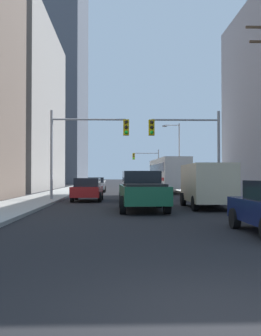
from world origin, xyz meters
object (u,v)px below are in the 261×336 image
(city_bus, at_px, (168,173))
(sedan_grey, at_px, (136,189))
(sedan_red, at_px, (88,189))
(traffic_signal_far_right, at_px, (147,161))
(sedan_silver, at_px, (96,185))
(cargo_van_beige, at_px, (207,183))
(traffic_signal_near_right, at_px, (188,140))
(pickup_truck_green, at_px, (142,191))
(traffic_signal_near_left, at_px, (86,139))

(city_bus, distance_m, sedan_grey, 14.85)
(sedan_red, bearing_deg, traffic_signal_far_right, 79.73)
(sedan_red, bearing_deg, sedan_silver, 90.80)
(cargo_van_beige, distance_m, traffic_signal_near_right, 6.55)
(sedan_silver, bearing_deg, sedan_red, -89.20)
(pickup_truck_green, relative_size, traffic_signal_far_right, 0.91)
(sedan_red, relative_size, traffic_signal_far_right, 0.71)
(sedan_red, distance_m, traffic_signal_far_right, 38.67)
(traffic_signal_far_right, bearing_deg, city_bus, -89.20)
(city_bus, bearing_deg, cargo_van_beige, -91.80)
(pickup_truck_green, relative_size, cargo_van_beige, 1.04)
(cargo_van_beige, height_order, traffic_signal_near_right, traffic_signal_near_right)
(city_bus, distance_m, cargo_van_beige, 20.10)
(sedan_red, relative_size, traffic_signal_near_left, 0.71)
(pickup_truck_green, xyz_separation_m, traffic_signal_near_left, (-3.26, 7.18, 3.17))
(pickup_truck_green, height_order, cargo_van_beige, cargo_van_beige)
(city_bus, height_order, sedan_grey, city_bus)
(traffic_signal_far_right, bearing_deg, pickup_truck_green, -94.70)
(sedan_silver, distance_m, traffic_signal_near_left, 14.89)
(traffic_signal_near_right, bearing_deg, sedan_red, 179.11)
(sedan_red, bearing_deg, cargo_van_beige, -42.52)
(traffic_signal_near_left, xyz_separation_m, traffic_signal_far_right, (6.98, 38.02, -0.04))
(cargo_van_beige, xyz_separation_m, sedan_silver, (-6.77, 20.44, -0.52))
(sedan_silver, relative_size, traffic_signal_near_left, 0.71)
(city_bus, xyz_separation_m, pickup_truck_green, (-4.05, -21.34, -1.00))
(sedan_grey, bearing_deg, sedan_silver, 103.05)
(traffic_signal_near_left, bearing_deg, traffic_signal_far_right, 79.60)
(pickup_truck_green, distance_m, traffic_signal_far_right, 45.46)
(cargo_van_beige, height_order, sedan_red, cargo_van_beige)
(pickup_truck_green, distance_m, traffic_signal_near_left, 8.50)
(pickup_truck_green, height_order, traffic_signal_near_left, traffic_signal_near_left)
(city_bus, xyz_separation_m, traffic_signal_near_left, (-7.31, -14.16, 2.18))
(city_bus, bearing_deg, traffic_signal_near_right, -92.15)
(traffic_signal_near_left, bearing_deg, sedan_red, 44.86)
(sedan_silver, bearing_deg, cargo_van_beige, -71.66)
(cargo_van_beige, height_order, sedan_silver, cargo_van_beige)
(sedan_silver, bearing_deg, city_bus, -2.74)
(sedan_grey, bearing_deg, traffic_signal_near_right, 1.45)
(cargo_van_beige, relative_size, sedan_silver, 1.24)
(sedan_red, xyz_separation_m, traffic_signal_far_right, (6.87, 37.91, 3.30))
(sedan_red, distance_m, traffic_signal_near_right, 7.45)
(sedan_red, relative_size, traffic_signal_near_right, 0.71)
(sedan_grey, relative_size, traffic_signal_far_right, 0.70)
(cargo_van_beige, bearing_deg, traffic_signal_near_left, 138.42)
(city_bus, xyz_separation_m, traffic_signal_far_right, (-0.33, 23.86, 2.14))
(sedan_silver, height_order, traffic_signal_near_right, traffic_signal_near_right)
(traffic_signal_far_right, bearing_deg, sedan_silver, -106.75)
(traffic_signal_near_left, distance_m, traffic_signal_far_right, 38.65)
(sedan_silver, xyz_separation_m, traffic_signal_far_right, (7.07, 23.51, 3.30))
(sedan_grey, bearing_deg, sedan_red, 176.54)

